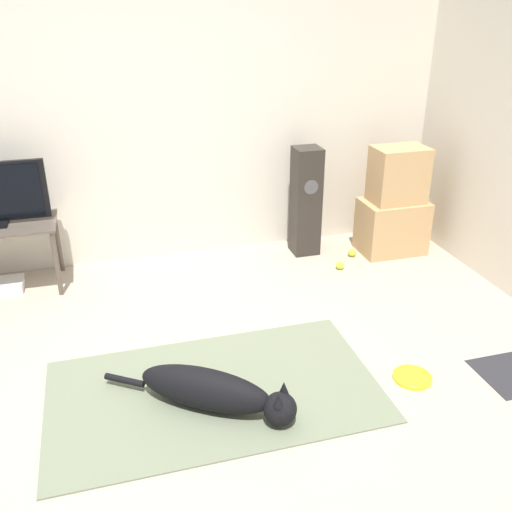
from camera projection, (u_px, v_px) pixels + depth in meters
ground_plane at (185, 411)px, 3.13m from camera, size 12.00×12.00×0.00m
wall_back at (132, 107)px, 4.41m from camera, size 8.00×0.06×2.55m
area_rug at (214, 391)px, 3.28m from camera, size 1.88×1.08×0.01m
dog at (215, 391)px, 3.09m from camera, size 0.97×0.70×0.24m
frisbee at (412, 377)px, 3.38m from camera, size 0.23×0.23×0.03m
cardboard_box_lower at (392, 226)px, 4.95m from camera, size 0.55×0.38×0.46m
cardboard_box_upper at (398, 175)px, 4.75m from camera, size 0.44×0.30×0.47m
floor_speaker at (306, 201)px, 4.84m from camera, size 0.22×0.23×0.93m
tennis_ball_by_boxes at (352, 253)px, 4.93m from camera, size 0.07×0.07×0.07m
tennis_ball_near_speaker at (340, 265)px, 4.70m from camera, size 0.07×0.07×0.07m
game_console at (4, 286)px, 4.38m from camera, size 0.28×0.23×0.07m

